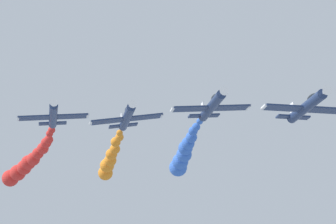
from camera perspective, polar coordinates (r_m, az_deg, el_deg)
The scene contains 7 objects.
airplane_lead at distance 73.42m, azimuth 11.78°, elevation 0.48°, with size 9.56×10.35×2.32m.
airplane_left_inner at distance 77.87m, azimuth 3.79°, elevation 0.54°, with size 9.56×10.35×2.44m.
smoke_trail_left_inner at distance 93.38m, azimuth 1.30°, elevation -3.73°, with size 2.60×15.31×4.77m.
airplane_right_inner at distance 84.50m, azimuth -3.52°, elevation -0.42°, with size 9.49×10.35×2.79m.
smoke_trail_right_inner at distance 102.01m, azimuth -5.04°, elevation -4.23°, with size 2.47×17.05×4.17m.
airplane_left_outer at distance 89.60m, azimuth -9.79°, elevation -0.25°, with size 9.55×10.35×2.50m.
smoke_trail_left_outer at distance 112.51m, azimuth -12.17°, elevation -4.51°, with size 8.52×24.33×4.82m.
Camera 1 is at (13.80, 75.98, 57.77)m, focal length 71.29 mm.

